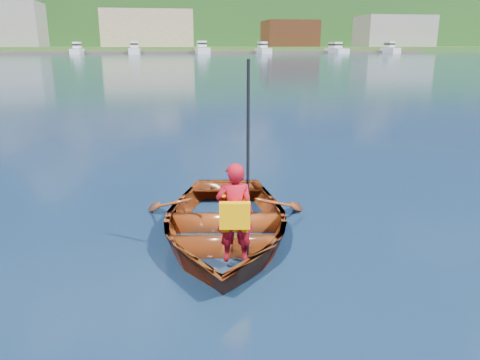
{
  "coord_description": "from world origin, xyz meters",
  "views": [
    {
      "loc": [
        -1.56,
        -5.18,
        2.5
      ],
      "look_at": [
        -0.59,
        0.64,
        0.8
      ],
      "focal_mm": 35.0,
      "sensor_mm": 36.0,
      "label": 1
    }
  ],
  "objects_px": {
    "dock": "(184,52)",
    "child_paddler": "(235,212)",
    "rowboat": "(224,223)",
    "marina_yachts": "(190,49)"
  },
  "relations": [
    {
      "from": "dock",
      "to": "child_paddler",
      "type": "bearing_deg",
      "value": -92.71
    },
    {
      "from": "rowboat",
      "to": "child_paddler",
      "type": "xyz_separation_m",
      "value": [
        0.01,
        -0.91,
        0.47
      ]
    },
    {
      "from": "dock",
      "to": "marina_yachts",
      "type": "height_order",
      "value": "marina_yachts"
    },
    {
      "from": "rowboat",
      "to": "dock",
      "type": "xyz_separation_m",
      "value": [
        7.02,
        147.36,
        0.18
      ]
    },
    {
      "from": "child_paddler",
      "to": "marina_yachts",
      "type": "height_order",
      "value": "marina_yachts"
    },
    {
      "from": "rowboat",
      "to": "marina_yachts",
      "type": "distance_m",
      "value": 142.95
    },
    {
      "from": "rowboat",
      "to": "dock",
      "type": "height_order",
      "value": "dock"
    },
    {
      "from": "dock",
      "to": "marina_yachts",
      "type": "bearing_deg",
      "value": -71.52
    },
    {
      "from": "child_paddler",
      "to": "marina_yachts",
      "type": "bearing_deg",
      "value": 86.58
    },
    {
      "from": "child_paddler",
      "to": "marina_yachts",
      "type": "relative_size",
      "value": 0.02
    }
  ]
}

